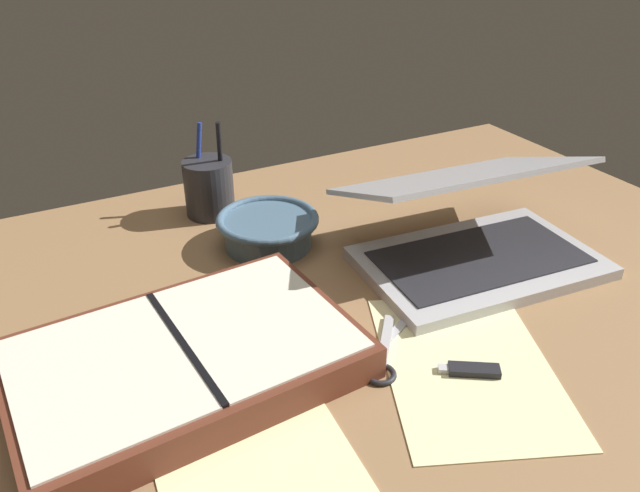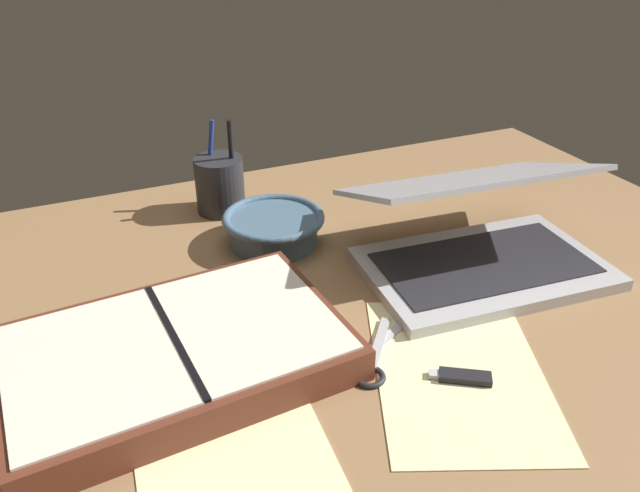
% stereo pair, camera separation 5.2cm
% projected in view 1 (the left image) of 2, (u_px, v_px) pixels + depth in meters
% --- Properties ---
extents(desk_top, '(1.40, 1.00, 0.02)m').
position_uv_depth(desk_top, '(341.00, 310.00, 0.86)').
color(desk_top, '#936D47').
rests_on(desk_top, ground).
extents(laptop, '(0.37, 0.31, 0.16)m').
position_uv_depth(laptop, '(472.00, 232.00, 0.94)').
color(laptop, '#B7B7BC').
rests_on(laptop, desk_top).
extents(bowl, '(0.16, 0.16, 0.05)m').
position_uv_depth(bowl, '(268.00, 229.00, 0.99)').
color(bowl, slate).
rests_on(bowl, desk_top).
extents(pen_cup, '(0.08, 0.08, 0.17)m').
position_uv_depth(pen_cup, '(209.00, 187.00, 1.08)').
color(pen_cup, '#28282D').
rests_on(pen_cup, desk_top).
extents(planner, '(0.41, 0.28, 0.05)m').
position_uv_depth(planner, '(185.00, 359.00, 0.72)').
color(planner, brown).
rests_on(planner, desk_top).
extents(scissors, '(0.12, 0.11, 0.01)m').
position_uv_depth(scissors, '(374.00, 363.00, 0.75)').
color(scissors, '#B7B7BC').
rests_on(scissors, desk_top).
extents(paper_sheet_front, '(0.29, 0.34, 0.00)m').
position_uv_depth(paper_sheet_front, '(467.00, 365.00, 0.75)').
color(paper_sheet_front, '#F4EFB2').
rests_on(paper_sheet_front, desk_top).
extents(paper_sheet_beside_planner, '(0.21, 0.26, 0.00)m').
position_uv_depth(paper_sheet_beside_planner, '(256.00, 464.00, 0.62)').
color(paper_sheet_beside_planner, '#F4EFB2').
rests_on(paper_sheet_beside_planner, desk_top).
extents(usb_drive, '(0.07, 0.05, 0.01)m').
position_uv_depth(usb_drive, '(472.00, 370.00, 0.73)').
color(usb_drive, black).
rests_on(usb_drive, desk_top).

